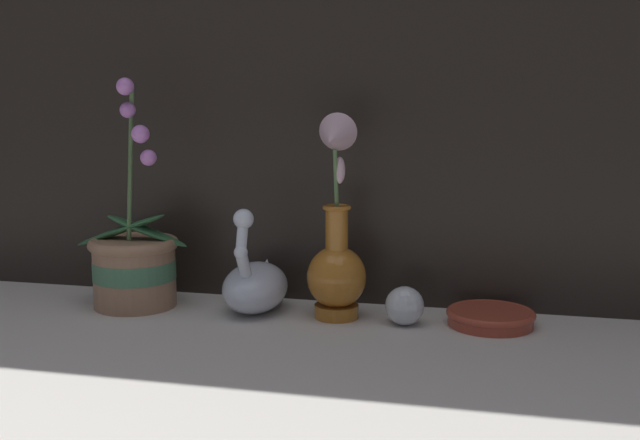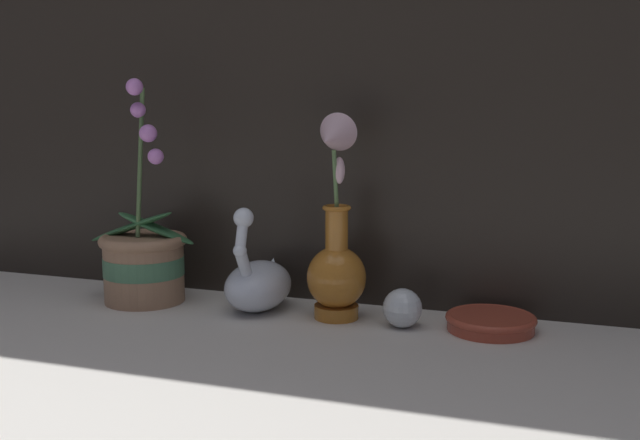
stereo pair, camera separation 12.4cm
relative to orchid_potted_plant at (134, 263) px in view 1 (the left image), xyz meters
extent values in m
plane|color=beige|center=(0.32, -0.10, -0.08)|extent=(2.80, 2.80, 0.00)
cylinder|color=#9E7556|center=(0.00, 0.00, -0.02)|extent=(0.14, 0.14, 0.12)
cylinder|color=#477A56|center=(0.00, 0.00, -0.01)|extent=(0.15, 0.15, 0.03)
torus|color=#9E7556|center=(0.00, 0.00, 0.03)|extent=(0.16, 0.16, 0.02)
cylinder|color=#4C6B3D|center=(0.00, 0.00, 0.18)|extent=(0.01, 0.04, 0.26)
ellipsoid|color=#2D6038|center=(0.02, 0.00, 0.06)|extent=(0.15, 0.07, 0.07)
ellipsoid|color=#2D6038|center=(-0.03, 0.00, 0.06)|extent=(0.18, 0.05, 0.07)
sphere|color=#C67AD1|center=(0.00, -0.01, 0.31)|extent=(0.03, 0.03, 0.03)
sphere|color=#C67AD1|center=(-0.01, 0.01, 0.27)|extent=(0.03, 0.03, 0.03)
sphere|color=#C67AD1|center=(0.03, -0.02, 0.23)|extent=(0.03, 0.03, 0.03)
sphere|color=#C67AD1|center=(0.04, -0.02, 0.19)|extent=(0.03, 0.03, 0.03)
ellipsoid|color=silver|center=(0.22, 0.01, -0.04)|extent=(0.11, 0.16, 0.09)
cone|color=silver|center=(0.22, 0.07, -0.02)|extent=(0.05, 0.07, 0.07)
cylinder|color=silver|center=(0.22, -0.04, 0.01)|extent=(0.02, 0.05, 0.06)
sphere|color=silver|center=(0.22, -0.06, 0.04)|extent=(0.02, 0.02, 0.02)
cylinder|color=silver|center=(0.22, -0.05, 0.07)|extent=(0.02, 0.03, 0.06)
sphere|color=silver|center=(0.22, -0.04, 0.09)|extent=(0.03, 0.03, 0.03)
cylinder|color=#B26B23|center=(0.36, 0.01, -0.07)|extent=(0.07, 0.07, 0.02)
ellipsoid|color=#B26B23|center=(0.36, 0.01, -0.01)|extent=(0.10, 0.10, 0.10)
cylinder|color=#B26B23|center=(0.36, 0.01, 0.07)|extent=(0.04, 0.04, 0.07)
torus|color=#B26B23|center=(0.36, 0.01, 0.11)|extent=(0.05, 0.05, 0.01)
cylinder|color=#567A47|center=(0.36, 0.00, 0.16)|extent=(0.01, 0.02, 0.10)
cone|color=beige|center=(0.36, -0.02, 0.23)|extent=(0.06, 0.08, 0.08)
ellipsoid|color=beige|center=(0.37, 0.01, 0.17)|extent=(0.02, 0.02, 0.04)
sphere|color=silver|center=(0.48, -0.01, -0.05)|extent=(0.06, 0.06, 0.06)
cylinder|color=#A8422D|center=(0.62, 0.02, -0.07)|extent=(0.14, 0.14, 0.03)
torus|color=#A8422D|center=(0.62, 0.02, -0.06)|extent=(0.14, 0.14, 0.01)
camera|label=1|loc=(0.62, -1.19, 0.28)|focal=42.00mm
camera|label=2|loc=(0.74, -1.15, 0.28)|focal=42.00mm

